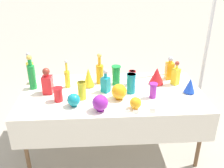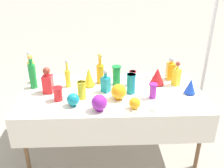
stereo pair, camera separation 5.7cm
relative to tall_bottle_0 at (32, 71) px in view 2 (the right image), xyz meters
The scene contains 28 objects.
ground_plane 1.35m from the tall_bottle_0, 17.13° to the right, with size 40.00×40.00×0.00m, color #A0998C.
display_table 1.03m from the tall_bottle_0, 19.21° to the right, with size 2.04×1.03×0.76m.
tall_bottle_0 is the anchor object (origin of this frame).
tall_bottle_1 0.82m from the tall_bottle_0, ahead, with size 0.09×0.09×0.38m.
tall_bottle_2 0.15m from the tall_bottle_0, 72.25° to the right, with size 0.08×0.08×0.41m.
tall_bottle_3 0.46m from the tall_bottle_0, 17.01° to the right, with size 0.06×0.06×0.34m.
square_decanter_0 0.36m from the tall_bottle_0, 48.64° to the right, with size 0.11×0.11×0.30m.
square_decanter_1 1.73m from the tall_bottle_0, ahead, with size 0.11×0.11×0.30m.
square_decanter_2 1.69m from the tall_bottle_0, ahead, with size 0.09×0.09×0.29m.
square_decanter_3 0.93m from the tall_bottle_0, 17.68° to the right, with size 0.12×0.12×0.27m.
slender_vase_0 1.46m from the tall_bottle_0, 18.00° to the right, with size 0.09×0.09×0.17m.
slender_vase_1 0.60m from the tall_bottle_0, 50.67° to the right, with size 0.11×0.11×0.15m.
slender_vase_2 0.76m from the tall_bottle_0, 34.70° to the right, with size 0.09×0.09×0.20m.
slender_vase_3 1.21m from the tall_bottle_0, ahead, with size 0.08×0.08×0.17m.
slender_vase_4 1.02m from the tall_bottle_0, ahead, with size 0.11×0.11×0.23m.
slender_vase_5 1.21m from the tall_bottle_0, 15.49° to the right, with size 0.10×0.10×0.23m.
fluted_vase_0 0.70m from the tall_bottle_0, 11.06° to the right, with size 0.13×0.13×0.23m.
fluted_vase_1 1.50m from the tall_bottle_0, ahead, with size 0.18×0.18×0.20m.
fluted_vase_2 1.85m from the tall_bottle_0, 11.56° to the right, with size 0.13×0.13×0.18m.
round_bowl_0 1.34m from the tall_bottle_0, 29.96° to the right, with size 0.12×0.12×0.13m.
round_bowl_1 0.80m from the tall_bottle_0, 46.64° to the right, with size 0.13×0.13×0.14m.
round_bowl_2 1.06m from the tall_bottle_0, 39.95° to the right, with size 0.16×0.16×0.17m.
round_bowl_3 1.12m from the tall_bottle_0, 24.28° to the right, with size 0.16×0.16×0.17m.
price_tag_left 1.39m from the tall_bottle_0, 33.24° to the right, with size 0.05×0.01×0.03m, color white.
price_tag_center 1.32m from the tall_bottle_0, 35.18° to the right, with size 0.05×0.01×0.04m, color white.
price_tag_right 1.52m from the tall_bottle_0, 29.76° to the right, with size 0.06×0.01×0.04m, color white.
cardboard_box_behind_left 1.85m from the tall_bottle_0, 30.18° to the left, with size 0.45×0.38×0.36m.
canopy_pole 2.28m from the tall_bottle_0, ahead, with size 0.18×0.18×2.63m.
Camera 2 is at (-0.10, -2.50, 2.07)m, focal length 40.00 mm.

